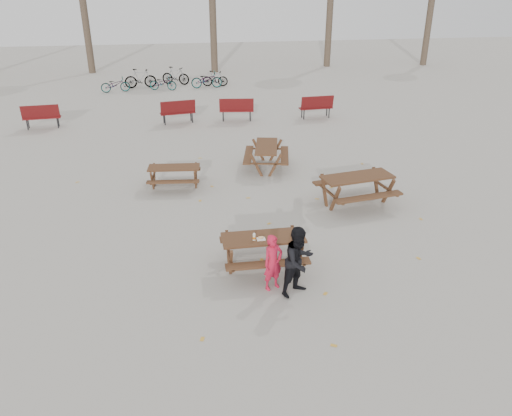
{
  "coord_description": "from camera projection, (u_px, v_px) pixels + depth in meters",
  "views": [
    {
      "loc": [
        -1.67,
        -9.36,
        5.95
      ],
      "look_at": [
        0.0,
        1.0,
        1.0
      ],
      "focal_mm": 35.0,
      "sensor_mm": 36.0,
      "label": 1
    }
  ],
  "objects": [
    {
      "name": "child",
      "position": [
        273.0,
        263.0,
        10.16
      ],
      "size": [
        0.53,
        0.45,
        1.22
      ],
      "primitive_type": "imported",
      "rotation": [
        0.0,
        0.0,
        0.43
      ],
      "color": "red",
      "rests_on": "ground"
    },
    {
      "name": "bread_roll",
      "position": [
        261.0,
        237.0,
        10.66
      ],
      "size": [
        0.14,
        0.06,
        0.05
      ],
      "primitive_type": "ellipsoid",
      "color": "tan",
      "rests_on": "food_tray"
    },
    {
      "name": "park_bench_row",
      "position": [
        195.0,
        111.0,
        21.76
      ],
      "size": [
        13.42,
        0.81,
        1.03
      ],
      "color": "maroon",
      "rests_on": "ground"
    },
    {
      "name": "picnic_table_far",
      "position": [
        266.0,
        157.0,
        16.66
      ],
      "size": [
        1.81,
        2.08,
        0.78
      ],
      "primitive_type": null,
      "rotation": [
        0.0,
        0.0,
        1.36
      ],
      "color": "#3B2615",
      "rests_on": "ground"
    },
    {
      "name": "picnic_table_north",
      "position": [
        175.0,
        177.0,
        15.17
      ],
      "size": [
        1.66,
        1.39,
        0.66
      ],
      "primitive_type": null,
      "rotation": [
        0.0,
        0.0,
        -0.1
      ],
      "color": "#3B2615",
      "rests_on": "ground"
    },
    {
      "name": "ground",
      "position": [
        263.0,
        267.0,
        11.14
      ],
      "size": [
        80.0,
        80.0,
        0.0
      ],
      "primitive_type": "plane",
      "color": "gray",
      "rests_on": "ground"
    },
    {
      "name": "fallen_leaves",
      "position": [
        265.0,
        217.0,
        13.44
      ],
      "size": [
        11.0,
        11.0,
        0.01
      ],
      "primitive_type": null,
      "color": "gold",
      "rests_on": "ground"
    },
    {
      "name": "main_picnic_table",
      "position": [
        263.0,
        244.0,
        10.89
      ],
      "size": [
        1.8,
        1.45,
        0.78
      ],
      "color": "#3B2615",
      "rests_on": "ground"
    },
    {
      "name": "picnic_table_east",
      "position": [
        356.0,
        190.0,
        14.0
      ],
      "size": [
        2.24,
        1.92,
        0.86
      ],
      "primitive_type": null,
      "rotation": [
        0.0,
        0.0,
        0.17
      ],
      "color": "#3B2615",
      "rests_on": "ground"
    },
    {
      "name": "food_tray",
      "position": [
        261.0,
        239.0,
        10.68
      ],
      "size": [
        0.18,
        0.11,
        0.03
      ],
      "primitive_type": "cube",
      "color": "white",
      "rests_on": "main_picnic_table"
    },
    {
      "name": "soda_bottle",
      "position": [
        254.0,
        237.0,
        10.64
      ],
      "size": [
        0.07,
        0.07,
        0.17
      ],
      "color": "silver",
      "rests_on": "main_picnic_table"
    },
    {
      "name": "bicycle_row",
      "position": [
        169.0,
        80.0,
        28.34
      ],
      "size": [
        7.12,
        2.53,
        1.07
      ],
      "color": "black",
      "rests_on": "ground"
    },
    {
      "name": "adult",
      "position": [
        299.0,
        261.0,
        9.95
      ],
      "size": [
        0.91,
        0.86,
        1.49
      ],
      "primitive_type": "imported",
      "rotation": [
        0.0,
        0.0,
        0.54
      ],
      "color": "black",
      "rests_on": "ground"
    }
  ]
}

